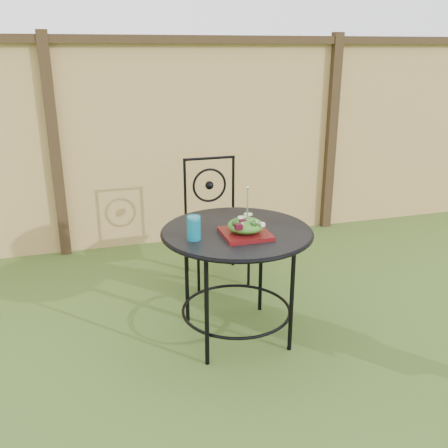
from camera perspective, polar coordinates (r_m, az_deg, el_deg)
name	(u,v)px	position (r m, az deg, el deg)	size (l,w,h in m)	color
ground	(296,363)	(3.09, 8.19, -15.49)	(60.00, 60.00, 0.00)	#2B4415
fence	(202,141)	(4.68, -2.50, 9.46)	(8.00, 0.12, 1.90)	#E2B86F
patio_table	(237,251)	(3.06, 1.46, -3.09)	(0.92, 0.92, 0.72)	black
patio_chair	(215,217)	(3.93, -1.07, 0.84)	(0.46, 0.46, 0.95)	black
salad_plate	(245,234)	(2.91, 2.46, -1.12)	(0.27, 0.27, 0.02)	#4D0B0B
salad	(246,225)	(2.89, 2.47, -0.15)	(0.21, 0.21, 0.08)	#235614
fork	(247,204)	(2.85, 2.70, 2.32)	(0.01, 0.01, 0.18)	silver
drinking_glass	(194,228)	(2.84, -3.47, -0.45)	(0.08, 0.08, 0.14)	#0C7593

